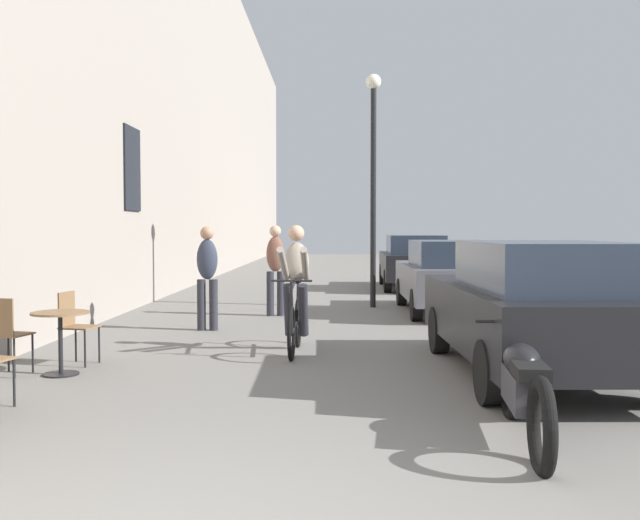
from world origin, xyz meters
The scene contains 12 objects.
building_facade_left centered at (-3.45, 14.00, 5.89)m, with size 0.54×68.00×11.79m.
cafe_table_mid centered at (-2.17, 4.75, 0.52)m, with size 0.64×0.64×0.72m.
cafe_chair_mid_toward_street centered at (-2.76, 4.67, 0.52)m, with size 0.46×0.46×0.89m.
cafe_chair_mid_toward_wall centered at (-2.25, 5.39, 0.52)m, with size 0.45×0.45×0.89m.
cyclist_on_bicycle centered at (0.41, 6.39, 0.81)m, with size 0.52×1.76×1.74m.
pedestrian_near centered at (-1.14, 8.34, 0.96)m, with size 0.34×0.25×1.70m.
pedestrian_mid centered at (-0.19, 10.32, 0.97)m, with size 0.36×0.28×1.73m.
street_lamp centered at (1.76, 11.85, 3.11)m, with size 0.32×0.32×4.90m.
parked_car_nearest centered at (3.17, 4.76, 0.79)m, with size 1.89×4.32×1.52m.
parked_car_second centered at (3.17, 10.81, 0.74)m, with size 1.73×4.05×1.44m.
parked_car_third centered at (3.15, 16.61, 0.77)m, with size 1.85×4.23×1.49m.
parked_motorcycle centered at (2.42, 2.34, 0.40)m, with size 0.62×2.14×0.92m.
Camera 1 is at (0.92, -3.23, 1.66)m, focal length 40.06 mm.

